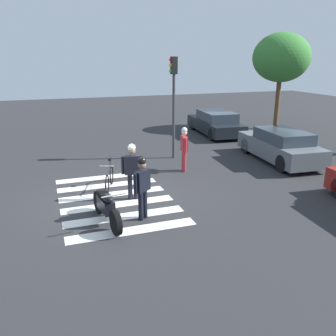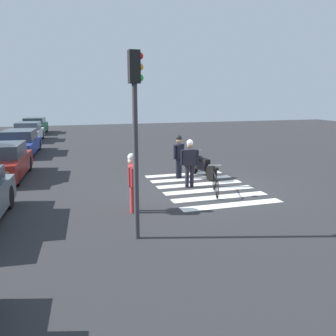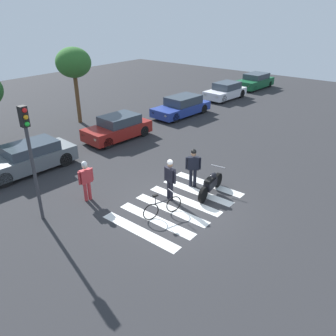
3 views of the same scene
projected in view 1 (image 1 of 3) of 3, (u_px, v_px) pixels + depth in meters
ground_plane at (115, 199)px, 11.18m from camera, size 60.00×60.00×0.00m
police_motorcycle at (106, 207)px, 9.47m from camera, size 2.13×0.62×1.04m
leaning_bicycle at (109, 178)px, 11.95m from camera, size 1.60×0.64×0.99m
officer_on_foot at (142, 184)px, 9.53m from camera, size 0.45×0.55×1.77m
officer_by_motorcycle at (132, 168)px, 10.90m from camera, size 0.29×0.66×1.78m
pedestrian_bystander at (184, 146)px, 13.66m from camera, size 0.65×0.27×1.74m
crosswalk_stripes at (115, 199)px, 11.18m from camera, size 4.95×3.40×0.01m
car_black_suv at (215, 123)px, 20.45m from camera, size 4.81×2.18×1.34m
car_grey_coupe at (280, 146)px, 15.10m from camera, size 4.55×2.07×1.37m
traffic_light_pole at (173, 92)px, 14.92m from camera, size 0.25×0.33×4.30m
street_tree_near at (281, 58)px, 21.00m from camera, size 3.37×3.37×5.69m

